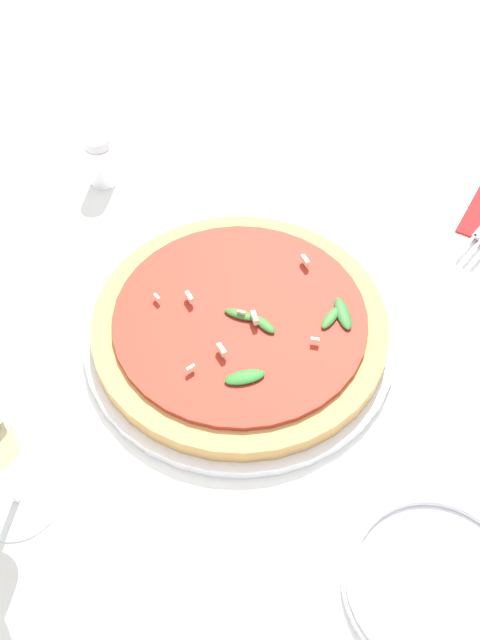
% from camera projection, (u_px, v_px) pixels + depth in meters
% --- Properties ---
extents(ground_plane, '(6.00, 6.00, 0.00)m').
position_uv_depth(ground_plane, '(221.00, 309.00, 0.79)').
color(ground_plane, white).
extents(pizza_arugula_main, '(0.32, 0.32, 0.05)m').
position_uv_depth(pizza_arugula_main, '(240.00, 328.00, 0.76)').
color(pizza_arugula_main, white).
rests_on(pizza_arugula_main, ground_plane).
extents(side_plate_white, '(0.15, 0.15, 0.02)m').
position_uv_depth(side_plate_white, '(436.00, 584.00, 0.61)').
color(side_plate_white, white).
rests_on(side_plate_white, ground_plane).
extents(shaker_pepper, '(0.03, 0.03, 0.07)m').
position_uv_depth(shaker_pepper, '(100.00, 161.00, 0.89)').
color(shaker_pepper, silver).
rests_on(shaker_pepper, ground_plane).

